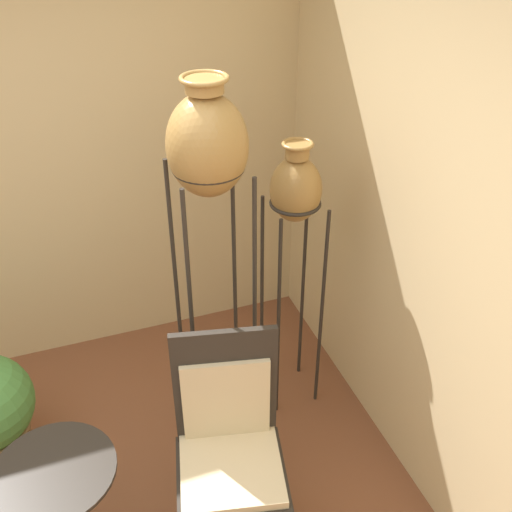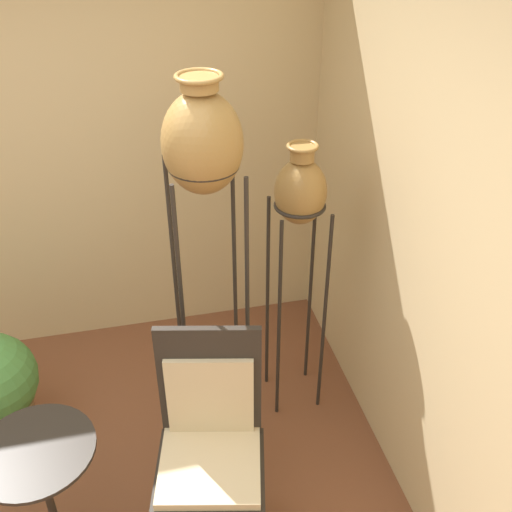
# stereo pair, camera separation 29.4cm
# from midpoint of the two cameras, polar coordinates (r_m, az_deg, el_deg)

# --- Properties ---
(wall_back) EXTENTS (7.75, 0.06, 2.70)m
(wall_back) POSITION_cam_midpoint_polar(r_m,az_deg,el_deg) (3.71, -20.89, 9.09)
(wall_back) COLOR #D1B784
(wall_back) RESTS_ON ground_plane
(wall_right) EXTENTS (0.06, 7.75, 2.70)m
(wall_right) POSITION_cam_midpoint_polar(r_m,az_deg,el_deg) (2.44, 23.84, -4.54)
(wall_right) COLOR #D1B784
(wall_right) RESTS_ON ground_plane
(vase_stand_tall) EXTENTS (0.34, 0.34, 2.06)m
(vase_stand_tall) POSITION_cam_midpoint_polar(r_m,az_deg,el_deg) (2.50, -1.69, 9.79)
(vase_stand_tall) COLOR #28231E
(vase_stand_tall) RESTS_ON ground_plane
(vase_stand_medium) EXTENTS (0.28, 0.28, 1.63)m
(vase_stand_medium) POSITION_cam_midpoint_polar(r_m,az_deg,el_deg) (3.00, 7.05, 5.21)
(vase_stand_medium) COLOR #28231E
(vase_stand_medium) RESTS_ON ground_plane
(chair) EXTENTS (0.57, 0.54, 1.13)m
(chair) POSITION_cam_midpoint_polar(r_m,az_deg,el_deg) (2.75, -1.21, -16.61)
(chair) COLOR #28231E
(chair) RESTS_ON ground_plane
(side_table) EXTENTS (0.50, 0.50, 0.71)m
(side_table) POSITION_cam_midpoint_polar(r_m,az_deg,el_deg) (2.84, -16.71, -19.84)
(side_table) COLOR #28231E
(side_table) RESTS_ON ground_plane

